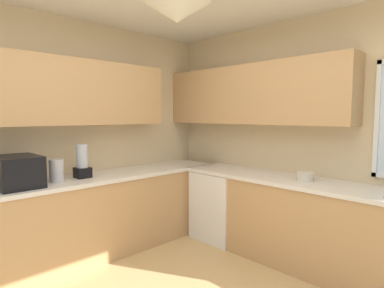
% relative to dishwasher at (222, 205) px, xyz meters
% --- Properties ---
extents(room_shell, '(4.04, 4.07, 2.69)m').
position_rel_dishwasher_xyz_m(room_shell, '(0.20, -1.00, 1.44)').
color(room_shell, beige).
rests_on(room_shell, ground_plane).
extents(counter_run_left, '(0.65, 3.68, 0.89)m').
position_rel_dishwasher_xyz_m(counter_run_left, '(-0.66, -1.63, 0.02)').
color(counter_run_left, tan).
rests_on(counter_run_left, ground_plane).
extents(counter_run_back, '(3.13, 0.65, 0.89)m').
position_rel_dishwasher_xyz_m(counter_run_back, '(1.20, 0.03, 0.02)').
color(counter_run_back, tan).
rests_on(counter_run_back, ground_plane).
extents(dishwasher, '(0.60, 0.60, 0.85)m').
position_rel_dishwasher_xyz_m(dishwasher, '(0.00, 0.00, 0.00)').
color(dishwasher, white).
rests_on(dishwasher, ground_plane).
extents(microwave, '(0.48, 0.36, 0.29)m').
position_rel_dishwasher_xyz_m(microwave, '(-0.66, -2.16, 0.61)').
color(microwave, black).
rests_on(microwave, counter_run_left).
extents(kettle, '(0.14, 0.14, 0.23)m').
position_rel_dishwasher_xyz_m(kettle, '(-0.64, -1.81, 0.58)').
color(kettle, '#B7B7BC').
rests_on(kettle, counter_run_left).
extents(bowl, '(0.16, 0.16, 0.09)m').
position_rel_dishwasher_xyz_m(bowl, '(1.07, 0.03, 0.51)').
color(bowl, beige).
rests_on(bowl, counter_run_back).
extents(blender_appliance, '(0.15, 0.15, 0.36)m').
position_rel_dishwasher_xyz_m(blender_appliance, '(-0.66, -1.53, 0.63)').
color(blender_appliance, black).
rests_on(blender_appliance, counter_run_left).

